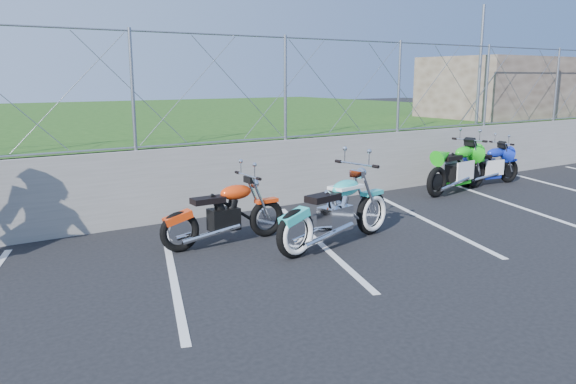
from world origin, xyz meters
TOP-DOWN VIEW (x-y plane):
  - ground at (0.00, 0.00)m, footprint 90.00×90.00m
  - retaining_wall at (0.00, 3.50)m, footprint 30.00×0.22m
  - grass_field at (0.00, 13.50)m, footprint 30.00×20.00m
  - stone_building at (10.50, 5.50)m, footprint 5.00×3.00m
  - chain_link_fence at (0.00, 3.50)m, footprint 28.00×0.03m
  - sign_pole at (7.20, 3.90)m, footprint 0.08×0.08m
  - parking_lines at (1.20, 1.00)m, footprint 18.29×4.31m
  - cruiser_turquoise at (0.15, 0.71)m, footprint 2.43×0.77m
  - naked_orange at (-1.23, 1.68)m, footprint 2.09×0.71m
  - sportbike_green at (4.85, 2.42)m, footprint 2.21×0.79m
  - sportbike_blue at (6.15, 2.60)m, footprint 1.91×0.68m

SIDE VIEW (x-z plane):
  - ground at x=0.00m, z-range 0.00..0.00m
  - parking_lines at x=1.20m, z-range 0.00..0.01m
  - sportbike_blue at x=6.15m, z-range -0.07..0.92m
  - naked_orange at x=-1.23m, z-range -0.08..0.96m
  - cruiser_turquoise at x=0.15m, z-range -0.12..1.10m
  - sportbike_green at x=4.85m, z-range -0.08..1.07m
  - retaining_wall at x=0.00m, z-range 0.00..1.30m
  - grass_field at x=0.00m, z-range 0.00..1.30m
  - stone_building at x=10.50m, z-range 1.30..3.10m
  - chain_link_fence at x=0.00m, z-range 1.30..3.30m
  - sign_pole at x=7.20m, z-range 1.30..4.30m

